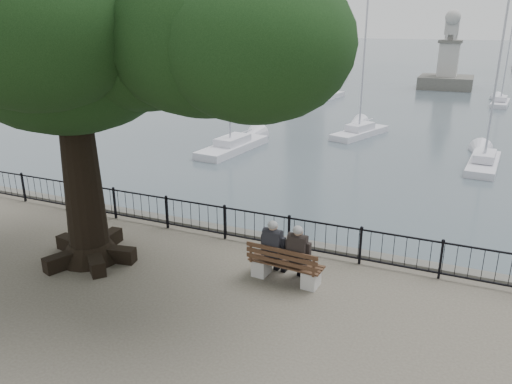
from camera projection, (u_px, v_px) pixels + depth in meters
The scene contains 12 objects.
harbor at pixel (263, 253), 15.00m from camera, with size 260.00×260.00×1.20m.
railing at pixel (256, 226), 14.22m from camera, with size 22.06×0.06×1.00m.
bench at pixel (285, 268), 12.27m from camera, with size 1.90×0.68×0.99m.
person_left at pixel (275, 250), 12.38m from camera, with size 0.47×0.79×1.56m.
person_right at pixel (300, 256), 12.09m from camera, with size 0.47×0.79×1.56m.
tree at pixel (97, 20), 11.35m from camera, with size 11.41×7.97×9.31m.
lion_monument at pixel (447, 69), 54.36m from camera, with size 5.54×5.54×8.28m.
sailboat_a at pixel (233, 146), 28.63m from camera, with size 2.14×5.79×10.26m.
sailboat_b at pixel (360, 131), 32.31m from camera, with size 2.96×5.23×11.15m.
sailboat_c at pixel (484, 162), 25.40m from camera, with size 1.71×4.92×8.88m.
sailboat_g at pixel (500, 102), 44.00m from camera, with size 1.75×4.81×8.36m.
sailboat_h at pixel (326, 95), 47.60m from camera, with size 2.39×5.72×12.99m.
Camera 1 is at (5.27, -9.51, 6.13)m, focal length 35.00 mm.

